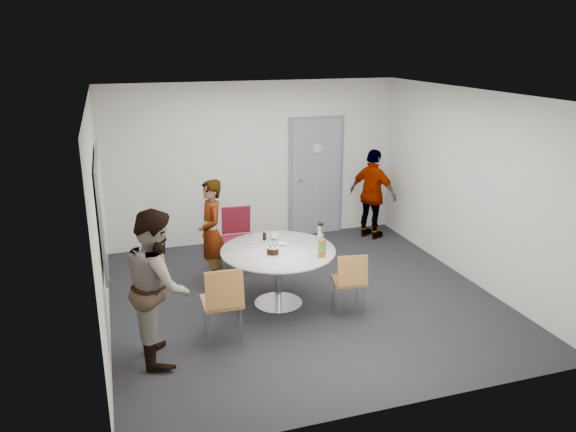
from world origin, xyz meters
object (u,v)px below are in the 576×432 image
object	(u,v)px
table	(280,257)
chair_near_right	(350,278)
whiteboard	(101,207)
person_main	(211,233)
chair_far	(238,232)
person_left	(158,285)
chair_near_left	(223,297)
door	(316,177)
person_right	(373,194)

from	to	relation	value
table	chair_near_right	size ratio (longest dim) A/B	1.79
whiteboard	person_main	bearing A→B (deg)	24.28
chair_far	person_left	distance (m)	2.56
chair_near_right	person_left	xyz separation A→B (m)	(-2.36, -0.27, 0.34)
whiteboard	person_main	xyz separation A→B (m)	(1.39, 0.63, -0.69)
chair_far	whiteboard	bearing A→B (deg)	32.99
table	chair_near_left	xyz separation A→B (m)	(-0.90, -0.76, -0.09)
chair_near_left	whiteboard	bearing A→B (deg)	141.21
door	whiteboard	size ratio (longest dim) A/B	1.12
person_main	person_right	size ratio (longest dim) A/B	0.97
chair_far	person_main	bearing A→B (deg)	46.41
door	chair_near_left	distance (m)	4.09
door	person_right	world-z (taller)	door
person_main	person_right	distance (m)	3.21
door	chair_near_right	size ratio (longest dim) A/B	2.57
chair_near_right	person_left	bearing A→B (deg)	-163.28
table	chair_near_right	xyz separation A→B (m)	(0.75, -0.53, -0.16)
whiteboard	chair_near_left	world-z (taller)	whiteboard
chair_near_left	person_left	bearing A→B (deg)	-174.63
chair_near_left	person_main	world-z (taller)	person_main
table	person_left	size ratio (longest dim) A/B	0.87
door	chair_near_left	xyz separation A→B (m)	(-2.35, -3.32, -0.45)
chair_near_left	chair_far	distance (m)	2.21
table	door	bearing A→B (deg)	60.56
whiteboard	table	xyz separation A→B (m)	(2.11, -0.28, -0.79)
door	person_right	distance (m)	1.04
whiteboard	person_left	world-z (taller)	whiteboard
whiteboard	door	bearing A→B (deg)	32.66
door	chair_near_right	world-z (taller)	door
chair_far	person_main	xyz separation A→B (m)	(-0.47, -0.44, 0.18)
door	person_right	bearing A→B (deg)	-32.69
table	chair_near_right	bearing A→B (deg)	-35.37
whiteboard	chair_near_left	size ratio (longest dim) A/B	2.03
person_main	person_left	world-z (taller)	person_left
whiteboard	chair_near_right	world-z (taller)	whiteboard
chair_far	person_left	bearing A→B (deg)	60.91
whiteboard	person_right	bearing A→B (deg)	21.49
table	person_main	world-z (taller)	person_main
chair_near_left	chair_near_right	world-z (taller)	chair_near_left
chair_near_right	person_main	size ratio (longest dim) A/B	0.54
table	person_main	size ratio (longest dim) A/B	0.97
person_right	person_main	bearing A→B (deg)	79.38
chair_far	person_left	xyz separation A→B (m)	(-1.35, -2.15, 0.26)
chair_near_left	person_left	xyz separation A→B (m)	(-0.70, -0.05, 0.27)
door	chair_near_right	xyz separation A→B (m)	(-0.69, -3.09, -0.53)
person_main	whiteboard	bearing A→B (deg)	-68.70
whiteboard	chair_far	world-z (taller)	whiteboard
chair_near_right	person_right	world-z (taller)	person_right
door	person_main	size ratio (longest dim) A/B	1.39
chair_near_right	person_main	bearing A→B (deg)	145.84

